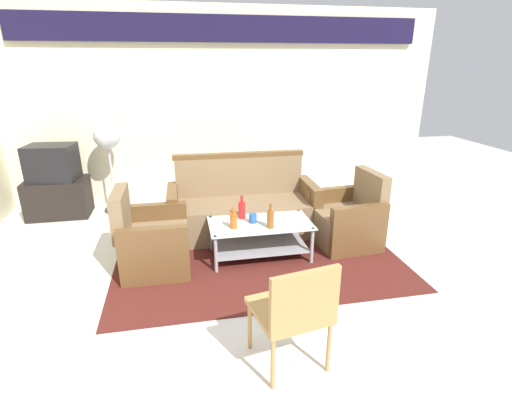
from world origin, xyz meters
name	(u,v)px	position (x,y,z in m)	size (l,w,h in m)	color
ground_plane	(274,296)	(0.00, 0.00, 0.00)	(14.00, 14.00, 0.00)	silver
wall_back	(228,101)	(0.00, 3.05, 1.48)	(6.52, 0.19, 2.80)	beige
rug	(257,255)	(0.00, 0.81, 0.01)	(3.04, 2.12, 0.01)	#511E19
couch	(243,209)	(-0.05, 1.47, 0.32)	(1.81, 0.77, 0.96)	#7F6647
armchair_left	(152,243)	(-1.11, 0.77, 0.29)	(0.71, 0.76, 0.85)	#7F6647
armchair_right	(347,220)	(1.11, 0.94, 0.29)	(0.74, 0.80, 0.85)	#7F6647
coffee_table	(260,234)	(0.03, 0.80, 0.27)	(1.10, 0.60, 0.40)	silver
bottle_red	(242,210)	(-0.14, 0.95, 0.51)	(0.08, 0.08, 0.26)	red
bottle_orange	(234,220)	(-0.27, 0.70, 0.50)	(0.07, 0.07, 0.23)	#D85919
bottle_brown	(270,219)	(0.11, 0.64, 0.51)	(0.07, 0.07, 0.27)	brown
cup	(253,218)	(-0.04, 0.81, 0.46)	(0.08, 0.08, 0.10)	#2659A5
tv_stand	(59,198)	(-2.46, 2.55, 0.26)	(0.80, 0.50, 0.52)	black
television	(52,163)	(-2.46, 2.55, 0.76)	(0.65, 0.51, 0.48)	black
pedestal_fan	(107,141)	(-1.73, 2.60, 1.01)	(0.36, 0.36, 1.27)	#2D2D33
wicker_chair	(295,308)	(-0.08, -0.89, 0.49)	(0.56, 0.56, 0.84)	#AD844C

